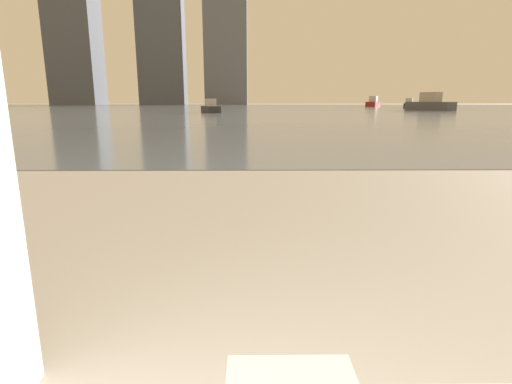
# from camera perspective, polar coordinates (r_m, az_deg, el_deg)

# --- Properties ---
(harbor_water) EXTENTS (180.00, 110.00, 0.01)m
(harbor_water) POSITION_cam_1_polar(r_m,az_deg,el_deg) (61.80, -0.52, 11.86)
(harbor_water) COLOR slate
(harbor_water) RESTS_ON ground_plane
(harbor_boat_0) EXTENTS (4.11, 5.50, 1.98)m
(harbor_boat_0) POSITION_cam_1_polar(r_m,az_deg,el_deg) (81.90, 16.40, 12.11)
(harbor_boat_0) COLOR maroon
(harbor_boat_0) RESTS_ON harbor_water
(harbor_boat_2) EXTENTS (2.29, 3.78, 1.34)m
(harbor_boat_2) POSITION_cam_1_polar(r_m,az_deg,el_deg) (40.38, -6.51, 11.88)
(harbor_boat_2) COLOR #2D2D33
(harbor_boat_2) RESTS_ON harbor_water
(harbor_boat_3) EXTENTS (4.63, 5.89, 2.14)m
(harbor_boat_3) POSITION_cam_1_polar(r_m,az_deg,el_deg) (53.41, 23.62, 11.45)
(harbor_boat_3) COLOR #4C4C51
(harbor_boat_3) RESTS_ON harbor_water
(harbor_boat_5) EXTENTS (2.95, 4.30, 1.53)m
(harbor_boat_5) POSITION_cam_1_polar(r_m,az_deg,el_deg) (70.73, 21.00, 11.60)
(harbor_boat_5) COLOR #2D2D33
(harbor_boat_5) RESTS_ON harbor_water
(skyline_tower_1) EXTENTS (12.22, 8.40, 52.65)m
(skyline_tower_1) POSITION_cam_1_polar(r_m,az_deg,el_deg) (123.05, -13.62, 24.41)
(skyline_tower_1) COLOR #4C515B
(skyline_tower_1) RESTS_ON ground_plane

